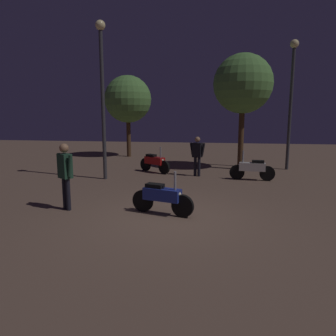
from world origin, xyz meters
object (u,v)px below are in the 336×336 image
motorcycle_red_parked_right (154,162)px  streetlamp_near (292,90)px  person_rider_beside (65,170)px  motorcycle_white_parked_left (252,169)px  motorcycle_blue_foreground (162,197)px  person_bystander_far (197,153)px  streetlamp_far (102,83)px

motorcycle_red_parked_right → streetlamp_near: streetlamp_near is taller
motorcycle_red_parked_right → person_rider_beside: 5.75m
motorcycle_white_parked_left → streetlamp_near: 4.40m
motorcycle_blue_foreground → motorcycle_red_parked_right: 5.73m
motorcycle_blue_foreground → motorcycle_white_parked_left: same height
motorcycle_red_parked_right → person_bystander_far: size_ratio=0.91×
person_rider_beside → streetlamp_near: streetlamp_near is taller
motorcycle_red_parked_right → person_rider_beside: size_ratio=0.83×
streetlamp_far → person_bystander_far: bearing=17.4°
motorcycle_white_parked_left → motorcycle_red_parked_right: (-3.92, 1.05, 0.00)m
person_bystander_far → motorcycle_blue_foreground: bearing=13.0°
streetlamp_far → motorcycle_white_parked_left: bearing=6.0°
motorcycle_red_parked_right → person_rider_beside: person_rider_beside is taller
motorcycle_white_parked_left → person_rider_beside: bearing=46.9°
motorcycle_white_parked_left → streetlamp_near: size_ratio=0.30×
person_bystander_far → streetlamp_far: bearing=-53.1°
streetlamp_near → motorcycle_white_parked_left: bearing=-124.3°
motorcycle_blue_foreground → streetlamp_near: bearing=75.1°
motorcycle_white_parked_left → motorcycle_red_parked_right: bearing=-9.2°
person_bystander_far → person_rider_beside: bearing=-12.1°
motorcycle_blue_foreground → motorcycle_red_parked_right: size_ratio=1.13×
motorcycle_blue_foreground → person_rider_beside: (-2.52, 0.02, 0.60)m
streetlamp_far → motorcycle_red_parked_right: bearing=45.5°
motorcycle_white_parked_left → person_bystander_far: bearing=-7.5°
motorcycle_white_parked_left → motorcycle_red_parked_right: same height
person_rider_beside → person_bystander_far: bearing=2.5°
motorcycle_red_parked_right → streetlamp_near: size_ratio=0.26×
motorcycle_blue_foreground → person_rider_beside: bearing=-163.5°
motorcycle_red_parked_right → person_rider_beside: bearing=-69.1°
motorcycle_blue_foreground → motorcycle_white_parked_left: (2.67, 4.55, 0.00)m
motorcycle_blue_foreground → streetlamp_far: size_ratio=0.28×
motorcycle_red_parked_right → person_rider_beside: (-1.26, -5.57, 0.60)m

